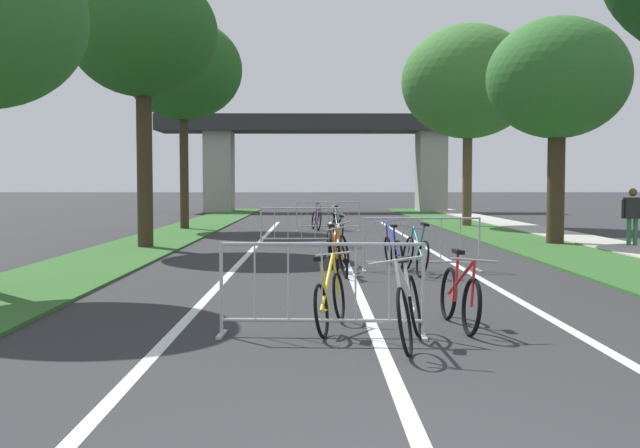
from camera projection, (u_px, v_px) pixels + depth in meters
grass_verge_left at (174, 235)px, 24.65m from camera, size 2.35×50.35×0.05m
grass_verge_right at (495, 234)px, 24.74m from camera, size 2.35×50.35×0.05m
sidewalk_path_right at (555, 234)px, 24.75m from camera, size 1.64×50.35×0.08m
lane_stripe_center at (342, 252)px, 18.67m from camera, size 0.14×29.13×0.01m
lane_stripe_right_lane at (433, 251)px, 18.69m from camera, size 0.14×29.13×0.01m
lane_stripe_left_lane at (250, 252)px, 18.65m from camera, size 0.14×29.13×0.01m
overpass_bridge at (325, 142)px, 45.45m from camera, size 20.25×3.44×5.83m
tree_left_pine_near at (143, 35)px, 19.32m from camera, size 3.87×3.87×7.25m
tree_left_oak_near at (183, 70)px, 27.36m from camera, size 4.32×4.32×7.73m
tree_right_cypress_far at (558, 80)px, 20.49m from camera, size 3.89×3.89×6.26m
tree_right_oak_mid at (468, 82)px, 29.29m from camera, size 5.23×5.23×7.93m
crowd_barrier_nearest at (322, 290)px, 8.25m from camera, size 2.32×0.55×1.05m
crowd_barrier_second at (422, 245)px, 14.46m from camera, size 2.30×0.46×1.05m
crowd_barrier_third at (301, 226)px, 20.63m from camera, size 2.30×0.44×1.05m
crowd_barrier_fourth at (328, 217)px, 26.83m from camera, size 2.31×0.52×1.05m
bicycle_black_0 at (335, 234)px, 20.20m from camera, size 0.56×1.59×0.97m
bicycle_yellow_1 at (330, 299)px, 8.69m from camera, size 0.48×1.68×0.89m
bicycle_blue_2 at (393, 250)px, 15.05m from camera, size 0.51×1.61×0.96m
bicycle_green_3 at (338, 220)px, 27.41m from camera, size 0.68×1.71×0.97m
bicycle_silver_4 at (339, 251)px, 14.83m from camera, size 0.57×1.70×0.93m
bicycle_purple_5 at (316, 220)px, 27.40m from camera, size 0.61×1.69×1.01m
bicycle_orange_6 at (338, 255)px, 13.88m from camera, size 0.45×1.73×0.95m
bicycle_teal_7 at (415, 254)px, 13.96m from camera, size 0.54×1.72×0.98m
bicycle_red_8 at (460, 297)px, 8.78m from camera, size 0.53×1.67×0.91m
bicycle_white_9 at (409, 309)px, 7.75m from camera, size 0.73×1.67×1.00m
pedestrian_in_red_jacket at (633, 212)px, 19.62m from camera, size 0.58×0.28×1.58m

